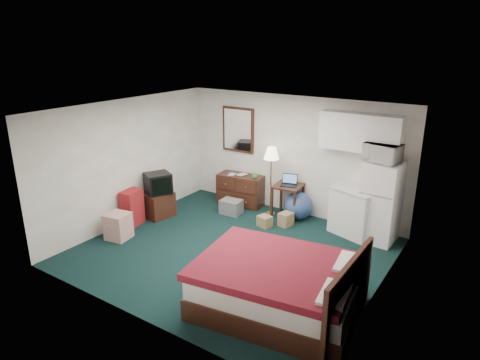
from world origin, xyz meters
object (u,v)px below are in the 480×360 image
Objects in this scene: floor_lamp at (271,181)px; bed at (278,287)px; desk at (288,201)px; dresser at (241,190)px; suitcase at (132,208)px; tv_stand at (158,204)px; kitchen_counter at (355,212)px; fridge at (381,202)px.

floor_lamp reaches higher than bed.
desk is 3.26m from bed.
dresser is 1.44× the size of desk.
desk is 0.33× the size of bed.
suitcase is (-2.41, -2.08, 0.01)m from desk.
dresser is 1.78× the size of tv_stand.
kitchen_counter is (1.83, 0.05, -0.29)m from floor_lamp.
dresser is 0.68× the size of fridge.
desk is at bearing 11.22° from floor_lamp.
fridge is 4.46m from tv_stand.
suitcase reaches higher than dresser.
fridge reaches higher than kitchen_counter.
tv_stand is at bearing 68.72° from suitcase.
dresser is 1.40× the size of suitcase.
suitcase is at bearing -135.53° from floor_lamp.
kitchen_counter is at bearing 80.78° from bed.
tv_stand is at bearing -158.10° from fridge.
fridge reaches higher than dresser.
dresser is at bearing 63.32° from tv_stand.
bed is (1.40, -2.95, -0.01)m from desk.
fridge is at bearing 27.31° from tv_stand.
bed is at bearing -73.70° from kitchen_counter.
floor_lamp is at bearing -15.31° from dresser.
tv_stand is at bearing -152.48° from desk.
fridge is 2.07× the size of suitcase.
fridge is 2.97m from bed.
tv_stand is at bearing -141.14° from kitchen_counter.
dresser is at bearing 172.17° from desk.
suitcase reaches higher than bed.
bed is at bearing -97.02° from fridge.
suitcase is (-3.87, -2.06, -0.08)m from kitchen_counter.
fridge is 4.79m from suitcase.
fridge is (2.28, 0.02, 0.02)m from floor_lamp.
floor_lamp is 2.09× the size of desk.
kitchen_counter is 4.03m from tv_stand.
kitchen_counter is at bearing 179.23° from fridge.
desk is 0.97× the size of suitcase.
fridge is (3.12, -0.10, 0.40)m from dresser.
desk reaches higher than bed.
dresser reaches higher than tv_stand.
dresser is 1.88m from tv_stand.
kitchen_counter is at bearing 1.67° from floor_lamp.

